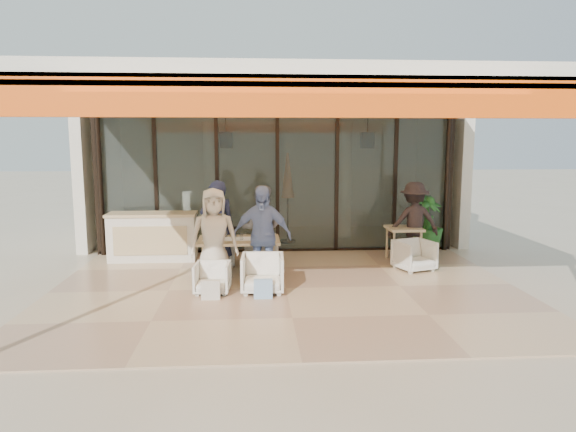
{
  "coord_description": "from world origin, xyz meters",
  "views": [
    {
      "loc": [
        -0.54,
        -8.55,
        2.56
      ],
      "look_at": [
        0.1,
        0.9,
        1.15
      ],
      "focal_mm": 32.0,
      "sensor_mm": 36.0,
      "label": 1
    }
  ],
  "objects_px": {
    "chair_far_left": "(220,251)",
    "diner_navy": "(217,227)",
    "potted_palm": "(426,222)",
    "host_counter": "(153,237)",
    "chair_near_left": "(212,276)",
    "diner_cream": "(214,237)",
    "chair_far_right": "(261,249)",
    "side_table": "(404,232)",
    "standing_woman": "(414,222)",
    "chair_near_right": "(263,272)",
    "diner_grey": "(261,229)",
    "dining_table": "(238,242)",
    "side_chair": "(414,254)",
    "diner_periwinkle": "(262,236)"
  },
  "relations": [
    {
      "from": "chair_near_left",
      "to": "diner_cream",
      "type": "distance_m",
      "value": 0.76
    },
    {
      "from": "chair_near_left",
      "to": "diner_navy",
      "type": "height_order",
      "value": "diner_navy"
    },
    {
      "from": "potted_palm",
      "to": "host_counter",
      "type": "bearing_deg",
      "value": -175.53
    },
    {
      "from": "chair_far_left",
      "to": "diner_periwinkle",
      "type": "xyz_separation_m",
      "value": [
        0.84,
        -1.4,
        0.57
      ]
    },
    {
      "from": "chair_far_left",
      "to": "diner_grey",
      "type": "bearing_deg",
      "value": 147.5
    },
    {
      "from": "diner_navy",
      "to": "standing_woman",
      "type": "bearing_deg",
      "value": 178.1
    },
    {
      "from": "diner_cream",
      "to": "chair_far_right",
      "type": "bearing_deg",
      "value": 50.91
    },
    {
      "from": "chair_near_left",
      "to": "chair_near_right",
      "type": "distance_m",
      "value": 0.84
    },
    {
      "from": "chair_far_right",
      "to": "side_chair",
      "type": "relative_size",
      "value": 1.02
    },
    {
      "from": "dining_table",
      "to": "chair_near_right",
      "type": "distance_m",
      "value": 1.1
    },
    {
      "from": "chair_near_left",
      "to": "side_chair",
      "type": "xyz_separation_m",
      "value": [
        3.84,
        1.26,
        0.04
      ]
    },
    {
      "from": "chair_far_right",
      "to": "diner_grey",
      "type": "xyz_separation_m",
      "value": [
        0.0,
        -0.5,
        0.5
      ]
    },
    {
      "from": "chair_far_right",
      "to": "chair_near_right",
      "type": "bearing_deg",
      "value": 88.71
    },
    {
      "from": "diner_cream",
      "to": "host_counter",
      "type": "bearing_deg",
      "value": 118.36
    },
    {
      "from": "diner_periwinkle",
      "to": "potted_palm",
      "type": "distance_m",
      "value": 4.5
    },
    {
      "from": "chair_near_right",
      "to": "diner_navy",
      "type": "distance_m",
      "value": 1.72
    },
    {
      "from": "chair_far_left",
      "to": "chair_far_right",
      "type": "relative_size",
      "value": 0.92
    },
    {
      "from": "chair_far_right",
      "to": "side_table",
      "type": "relative_size",
      "value": 0.93
    },
    {
      "from": "chair_far_left",
      "to": "diner_navy",
      "type": "relative_size",
      "value": 0.35
    },
    {
      "from": "side_table",
      "to": "diner_navy",
      "type": "bearing_deg",
      "value": -171.02
    },
    {
      "from": "dining_table",
      "to": "potted_palm",
      "type": "bearing_deg",
      "value": 24.94
    },
    {
      "from": "chair_far_right",
      "to": "standing_woman",
      "type": "xyz_separation_m",
      "value": [
        3.24,
        0.19,
        0.5
      ]
    },
    {
      "from": "standing_woman",
      "to": "potted_palm",
      "type": "xyz_separation_m",
      "value": [
        0.55,
        0.82,
        -0.15
      ]
    },
    {
      "from": "chair_far_left",
      "to": "standing_woman",
      "type": "relative_size",
      "value": 0.37
    },
    {
      "from": "dining_table",
      "to": "diner_navy",
      "type": "distance_m",
      "value": 0.64
    },
    {
      "from": "chair_near_left",
      "to": "chair_near_right",
      "type": "bearing_deg",
      "value": 3.88
    },
    {
      "from": "chair_far_left",
      "to": "diner_navy",
      "type": "distance_m",
      "value": 0.77
    },
    {
      "from": "side_table",
      "to": "diner_cream",
      "type": "bearing_deg",
      "value": -158.58
    },
    {
      "from": "side_chair",
      "to": "potted_palm",
      "type": "xyz_separation_m",
      "value": [
        0.78,
        1.66,
        0.35
      ]
    },
    {
      "from": "chair_near_right",
      "to": "side_table",
      "type": "xyz_separation_m",
      "value": [
        3.0,
        2.01,
        0.28
      ]
    },
    {
      "from": "chair_far_right",
      "to": "potted_palm",
      "type": "height_order",
      "value": "potted_palm"
    },
    {
      "from": "diner_cream",
      "to": "diner_periwinkle",
      "type": "distance_m",
      "value": 0.84
    },
    {
      "from": "chair_far_left",
      "to": "chair_near_right",
      "type": "height_order",
      "value": "chair_near_right"
    },
    {
      "from": "standing_woman",
      "to": "side_chair",
      "type": "bearing_deg",
      "value": 72.82
    },
    {
      "from": "dining_table",
      "to": "diner_periwinkle",
      "type": "height_order",
      "value": "diner_periwinkle"
    },
    {
      "from": "diner_grey",
      "to": "standing_woman",
      "type": "xyz_separation_m",
      "value": [
        3.24,
        0.69,
        -0.01
      ]
    },
    {
      "from": "diner_cream",
      "to": "potted_palm",
      "type": "height_order",
      "value": "diner_cream"
    },
    {
      "from": "diner_periwinkle",
      "to": "side_chair",
      "type": "distance_m",
      "value": 3.15
    },
    {
      "from": "host_counter",
      "to": "diner_navy",
      "type": "distance_m",
      "value": 1.81
    },
    {
      "from": "chair_near_right",
      "to": "diner_periwinkle",
      "type": "height_order",
      "value": "diner_periwinkle"
    },
    {
      "from": "diner_navy",
      "to": "chair_near_left",
      "type": "bearing_deg",
      "value": 78.43
    },
    {
      "from": "chair_near_right",
      "to": "diner_grey",
      "type": "relative_size",
      "value": 0.43
    },
    {
      "from": "dining_table",
      "to": "diner_cream",
      "type": "distance_m",
      "value": 0.64
    },
    {
      "from": "side_table",
      "to": "standing_woman",
      "type": "bearing_deg",
      "value": 20.46
    },
    {
      "from": "standing_woman",
      "to": "side_table",
      "type": "bearing_deg",
      "value": 18.91
    },
    {
      "from": "diner_grey",
      "to": "side_chair",
      "type": "distance_m",
      "value": 3.05
    },
    {
      "from": "chair_far_right",
      "to": "host_counter",
      "type": "bearing_deg",
      "value": -14.69
    },
    {
      "from": "diner_grey",
      "to": "side_table",
      "type": "height_order",
      "value": "diner_grey"
    },
    {
      "from": "side_table",
      "to": "standing_woman",
      "type": "xyz_separation_m",
      "value": [
        0.23,
        0.09,
        0.21
      ]
    },
    {
      "from": "dining_table",
      "to": "diner_periwinkle",
      "type": "distance_m",
      "value": 0.66
    }
  ]
}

